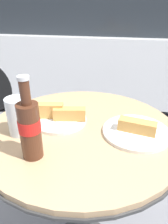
{
  "coord_description": "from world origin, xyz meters",
  "views": [
    {
      "loc": [
        0.13,
        -0.68,
        1.19
      ],
      "look_at": [
        0.0,
        0.04,
        0.81
      ],
      "focal_mm": 35.0,
      "sensor_mm": 36.0,
      "label": 1
    }
  ],
  "objects_px": {
    "cola_bottle_left": "(30,128)",
    "drinking_glass": "(19,118)",
    "lunch_plate_near": "(136,131)",
    "bistro_table": "(82,162)",
    "lunch_plate_far": "(60,117)",
    "parked_car": "(110,45)"
  },
  "relations": [
    {
      "from": "bistro_table",
      "to": "lunch_plate_near",
      "type": "bearing_deg",
      "value": -0.64
    },
    {
      "from": "lunch_plate_near",
      "to": "lunch_plate_far",
      "type": "xyz_separation_m",
      "value": [
        -0.29,
        0.04,
        0.01
      ]
    },
    {
      "from": "lunch_plate_near",
      "to": "lunch_plate_far",
      "type": "distance_m",
      "value": 0.29
    },
    {
      "from": "cola_bottle_left",
      "to": "lunch_plate_near",
      "type": "xyz_separation_m",
      "value": [
        0.32,
        0.18,
        -0.09
      ]
    },
    {
      "from": "cola_bottle_left",
      "to": "lunch_plate_far",
      "type": "distance_m",
      "value": 0.23
    },
    {
      "from": "lunch_plate_far",
      "to": "parked_car",
      "type": "relative_size",
      "value": 0.05
    },
    {
      "from": "cola_bottle_left",
      "to": "drinking_glass",
      "type": "xyz_separation_m",
      "value": [
        -0.09,
        0.11,
        -0.04
      ]
    },
    {
      "from": "lunch_plate_near",
      "to": "parked_car",
      "type": "height_order",
      "value": "parked_car"
    },
    {
      "from": "bistro_table",
      "to": "drinking_glass",
      "type": "distance_m",
      "value": 0.32
    },
    {
      "from": "bistro_table",
      "to": "lunch_plate_far",
      "type": "distance_m",
      "value": 0.21
    },
    {
      "from": "bistro_table",
      "to": "cola_bottle_left",
      "type": "height_order",
      "value": "cola_bottle_left"
    },
    {
      "from": "lunch_plate_near",
      "to": "bistro_table",
      "type": "bearing_deg",
      "value": 179.36
    },
    {
      "from": "parked_car",
      "to": "lunch_plate_far",
      "type": "bearing_deg",
      "value": -91.17
    },
    {
      "from": "lunch_plate_far",
      "to": "parked_car",
      "type": "bearing_deg",
      "value": 88.83
    },
    {
      "from": "drinking_glass",
      "to": "parked_car",
      "type": "relative_size",
      "value": 0.03
    },
    {
      "from": "cola_bottle_left",
      "to": "parked_car",
      "type": "bearing_deg",
      "value": 88.36
    },
    {
      "from": "bistro_table",
      "to": "cola_bottle_left",
      "type": "bearing_deg",
      "value": -123.7
    },
    {
      "from": "cola_bottle_left",
      "to": "drinking_glass",
      "type": "distance_m",
      "value": 0.15
    },
    {
      "from": "bistro_table",
      "to": "lunch_plate_far",
      "type": "height_order",
      "value": "lunch_plate_far"
    },
    {
      "from": "bistro_table",
      "to": "lunch_plate_near",
      "type": "xyz_separation_m",
      "value": [
        0.2,
        -0.0,
        0.17
      ]
    },
    {
      "from": "lunch_plate_far",
      "to": "drinking_glass",
      "type": "bearing_deg",
      "value": -138.63
    },
    {
      "from": "cola_bottle_left",
      "to": "lunch_plate_near",
      "type": "relative_size",
      "value": 1.06
    }
  ]
}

